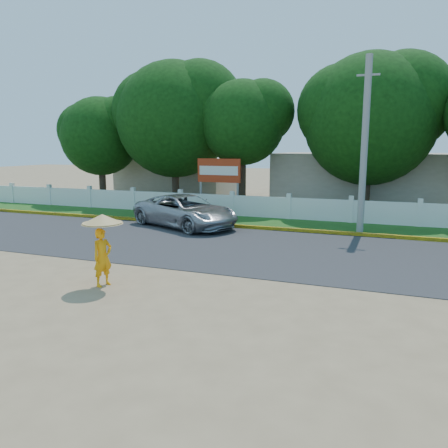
{
  "coord_description": "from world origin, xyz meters",
  "views": [
    {
      "loc": [
        4.58,
        -10.17,
        3.63
      ],
      "look_at": [
        0.0,
        2.0,
        1.3
      ],
      "focal_mm": 35.0,
      "sensor_mm": 36.0,
      "label": 1
    }
  ],
  "objects_px": {
    "utility_pole": "(364,146)",
    "billboard": "(219,173)",
    "vehicle": "(185,211)",
    "monk_with_parasol": "(102,239)"
  },
  "relations": [
    {
      "from": "vehicle",
      "to": "billboard",
      "type": "distance_m",
      "value": 5.04
    },
    {
      "from": "monk_with_parasol",
      "to": "billboard",
      "type": "distance_m",
      "value": 13.41
    },
    {
      "from": "vehicle",
      "to": "billboard",
      "type": "relative_size",
      "value": 1.78
    },
    {
      "from": "monk_with_parasol",
      "to": "billboard",
      "type": "xyz_separation_m",
      "value": [
        -1.92,
        13.24,
        0.9
      ]
    },
    {
      "from": "utility_pole",
      "to": "vehicle",
      "type": "distance_m",
      "value": 8.16
    },
    {
      "from": "utility_pole",
      "to": "billboard",
      "type": "xyz_separation_m",
      "value": [
        -7.75,
        3.43,
        -1.47
      ]
    },
    {
      "from": "monk_with_parasol",
      "to": "vehicle",
      "type": "bearing_deg",
      "value": 101.18
    },
    {
      "from": "billboard",
      "to": "utility_pole",
      "type": "bearing_deg",
      "value": -23.89
    },
    {
      "from": "monk_with_parasol",
      "to": "billboard",
      "type": "relative_size",
      "value": 0.65
    },
    {
      "from": "utility_pole",
      "to": "monk_with_parasol",
      "type": "distance_m",
      "value": 11.66
    }
  ]
}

